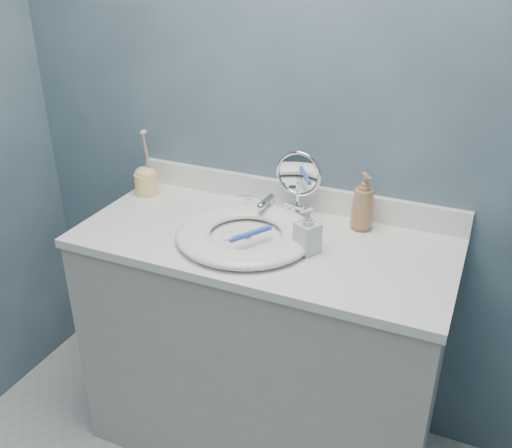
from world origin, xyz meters
The scene contains 12 objects.
back_wall centered at (0.00, 1.25, 1.20)m, with size 2.20×0.02×2.40m, color #435365.
vanity_cabinet centered at (0.00, 0.97, 0.42)m, with size 1.20×0.55×0.85m, color #B7B2A7.
countertop centered at (0.00, 0.97, 0.86)m, with size 1.22×0.57×0.03m, color white.
backsplash centered at (0.00, 1.24, 0.93)m, with size 1.22×0.02×0.09m, color white.
basin centered at (-0.05, 0.94, 0.90)m, with size 0.45×0.45×0.04m, color white, non-canonical shape.
drain centered at (-0.05, 0.94, 0.88)m, with size 0.04×0.04×0.01m, color silver.
faucet centered at (-0.05, 1.14, 0.91)m, with size 0.25×0.13×0.07m.
makeup_mirror centered at (0.04, 1.17, 1.01)m, with size 0.16×0.09×0.24m.
soap_bottle_amber centered at (0.27, 1.17, 0.98)m, with size 0.08×0.08×0.20m, color #A6724B.
soap_bottle_clear centered at (0.16, 0.94, 0.95)m, with size 0.07×0.07×0.14m, color silver.
toothbrush_holder centered at (-0.54, 1.12, 0.94)m, with size 0.09×0.09×0.25m.
toothbrush_lying centered at (-0.02, 0.90, 0.92)m, with size 0.10×0.16×0.02m.
Camera 1 is at (0.63, -0.52, 1.75)m, focal length 40.00 mm.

